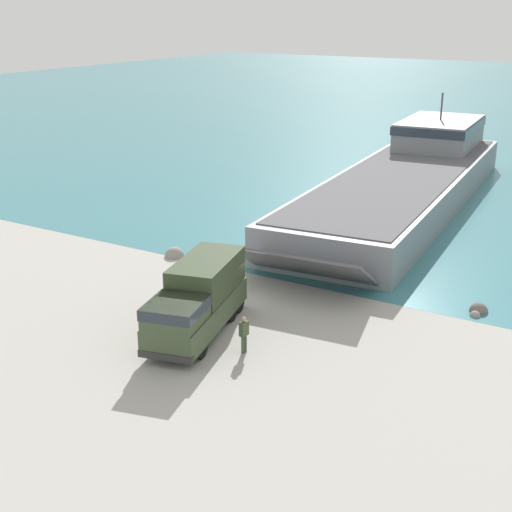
% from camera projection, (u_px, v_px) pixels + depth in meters
% --- Properties ---
extents(ground_plane, '(240.00, 240.00, 0.00)m').
position_uv_depth(ground_plane, '(234.00, 301.00, 37.54)').
color(ground_plane, '#A8A59E').
extents(landing_craft, '(11.94, 39.90, 7.43)m').
position_uv_depth(landing_craft, '(409.00, 177.00, 56.88)').
color(landing_craft, gray).
rests_on(landing_craft, ground_plane).
extents(military_truck, '(4.28, 7.99, 3.29)m').
position_uv_depth(military_truck, '(198.00, 299.00, 33.37)').
color(military_truck, '#3D4C33').
rests_on(military_truck, ground_plane).
extents(soldier_on_ramp, '(0.28, 0.46, 1.74)m').
position_uv_depth(soldier_on_ramp, '(244.00, 332.00, 31.57)').
color(soldier_on_ramp, '#3D4C33').
rests_on(soldier_on_ramp, ground_plane).
extents(shoreline_rock_a, '(1.23, 1.23, 1.23)m').
position_uv_depth(shoreline_rock_a, '(175.00, 256.00, 44.18)').
color(shoreline_rock_a, gray).
rests_on(shoreline_rock_a, ground_plane).
extents(shoreline_rock_b, '(0.54, 0.54, 0.54)m').
position_uv_depth(shoreline_rock_b, '(475.00, 316.00, 35.67)').
color(shoreline_rock_b, gray).
rests_on(shoreline_rock_b, ground_plane).
extents(shoreline_rock_c, '(0.95, 0.95, 0.95)m').
position_uv_depth(shoreline_rock_c, '(478.00, 312.00, 36.18)').
color(shoreline_rock_c, '#66605B').
rests_on(shoreline_rock_c, ground_plane).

